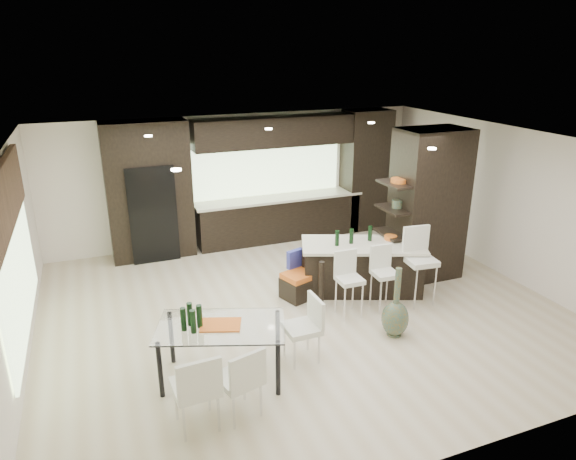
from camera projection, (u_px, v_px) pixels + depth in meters
name	position (u px, v px, depth m)	size (l,w,h in m)	color
ground	(302.00, 308.00, 8.31)	(8.00, 8.00, 0.00)	beige
back_wall	(238.00, 178.00, 10.92)	(8.00, 0.02, 2.70)	silver
left_wall	(11.00, 269.00, 6.48)	(0.02, 7.00, 2.70)	silver
right_wall	(507.00, 203.00, 9.23)	(0.02, 7.00, 2.70)	silver
ceiling	(303.00, 142.00, 7.40)	(8.00, 7.00, 0.02)	white
window_left	(16.00, 263.00, 6.67)	(0.04, 3.20, 1.90)	#B2D199
window_back	(265.00, 167.00, 11.03)	(3.40, 0.04, 1.20)	#B2D199
stone_accent	(6.00, 196.00, 6.37)	(0.08, 3.00, 0.80)	brown
ceiling_spots	(297.00, 141.00, 7.62)	(4.00, 3.00, 0.02)	white
back_cabinetry	(266.00, 180.00, 10.80)	(6.80, 0.68, 2.70)	black
refrigerator	(151.00, 211.00, 10.07)	(0.90, 0.68, 1.90)	black
partition_column	(428.00, 205.00, 9.10)	(1.20, 0.80, 2.70)	black
kitchen_island	(362.00, 267.00, 8.82)	(2.05, 0.88, 0.85)	black
stool_left	(349.00, 291.00, 7.96)	(0.37, 0.37, 0.84)	silver
stool_mid	(384.00, 285.00, 8.18)	(0.37, 0.37, 0.84)	silver
stool_right	(419.00, 274.00, 8.33)	(0.46, 0.46, 1.03)	silver
bench	(313.00, 280.00, 8.79)	(1.17, 0.45, 0.45)	black
floor_vase	(396.00, 302.00, 7.37)	(0.39, 0.39, 1.07)	#435039
dining_table	(222.00, 352.00, 6.46)	(1.57, 0.88, 0.75)	white
chair_near	(239.00, 383.00, 5.79)	(0.45, 0.45, 0.84)	silver
chair_far	(196.00, 392.00, 5.60)	(0.49, 0.49, 0.90)	silver
chair_end	(302.00, 332.00, 6.82)	(0.45, 0.45, 0.83)	silver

